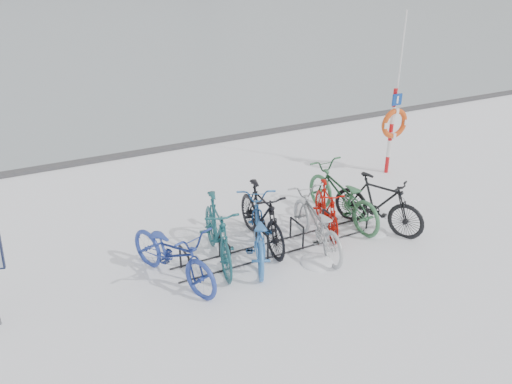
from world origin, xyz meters
The scene contains 13 objects.
ground centered at (0.00, 0.00, 0.00)m, with size 900.00×900.00×0.00m, color white.
quay_edge centered at (0.00, 5.90, 0.05)m, with size 400.00×0.25×0.10m, color #3F3F42.
bike_rack centered at (0.00, 0.00, 0.18)m, with size 4.00×0.48×0.46m.
lifebuoy_station centered at (4.11, 1.83, 1.27)m, with size 0.73×0.22×3.77m.
bike_0 centered at (-2.00, -0.05, 0.54)m, with size 0.71×2.04×1.07m, color #253B93.
bike_1 centered at (-1.14, 0.15, 0.59)m, with size 0.56×1.97×1.18m, color #1A4F56.
bike_2 centered at (-0.46, -0.03, 0.53)m, with size 0.70×2.02×1.06m, color #316EB8.
bike_3 centered at (-0.19, 0.35, 0.58)m, with size 0.54×1.92×1.15m, color black.
bike_4 centered at (0.61, -0.24, 0.52)m, with size 0.68×1.97×1.03m, color #A8ADB0.
bike_5 centered at (1.15, 0.22, 0.48)m, with size 0.45×1.59×0.96m, color #A60C04.
bike_6 centered at (1.64, 0.41, 0.57)m, with size 0.75×2.16×1.14m, color #336C43.
bike_7 centered at (2.05, -0.20, 0.56)m, with size 0.53×1.86×1.12m, color black.
snow_drifts centered at (1.22, -0.16, 0.00)m, with size 2.85×1.90×0.20m.
Camera 1 is at (-3.94, -6.72, 4.75)m, focal length 35.00 mm.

